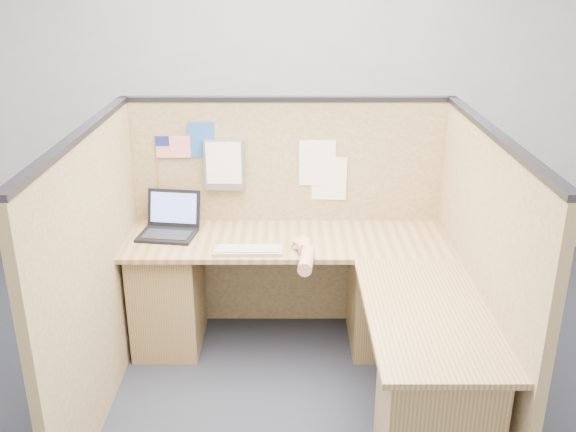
{
  "coord_description": "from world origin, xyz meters",
  "views": [
    {
      "loc": [
        0.0,
        -2.89,
        2.27
      ],
      "look_at": [
        0.0,
        0.5,
        0.95
      ],
      "focal_mm": 40.0,
      "sensor_mm": 36.0,
      "label": 1
    }
  ],
  "objects_px": {
    "laptop": "(169,223)",
    "keyboard": "(248,250)",
    "l_desk": "(320,320)",
    "mouse": "(303,246)"
  },
  "relations": [
    {
      "from": "laptop",
      "to": "keyboard",
      "type": "xyz_separation_m",
      "value": [
        0.51,
        -0.3,
        -0.05
      ]
    },
    {
      "from": "l_desk",
      "to": "mouse",
      "type": "relative_size",
      "value": 16.75
    },
    {
      "from": "laptop",
      "to": "mouse",
      "type": "distance_m",
      "value": 0.86
    },
    {
      "from": "l_desk",
      "to": "keyboard",
      "type": "height_order",
      "value": "keyboard"
    },
    {
      "from": "l_desk",
      "to": "mouse",
      "type": "height_order",
      "value": "mouse"
    },
    {
      "from": "keyboard",
      "to": "mouse",
      "type": "distance_m",
      "value": 0.32
    },
    {
      "from": "l_desk",
      "to": "laptop",
      "type": "bearing_deg",
      "value": 151.92
    },
    {
      "from": "l_desk",
      "to": "mouse",
      "type": "distance_m",
      "value": 0.44
    },
    {
      "from": "keyboard",
      "to": "l_desk",
      "type": "bearing_deg",
      "value": -25.4
    },
    {
      "from": "laptop",
      "to": "mouse",
      "type": "height_order",
      "value": "laptop"
    }
  ]
}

